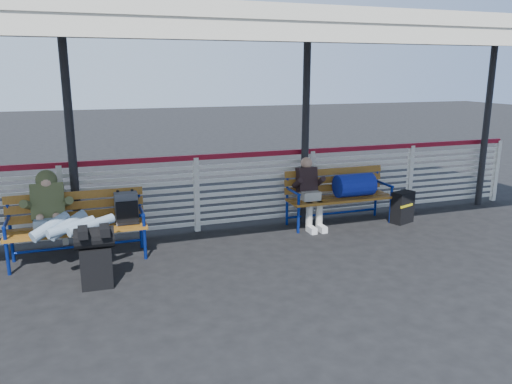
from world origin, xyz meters
name	(u,v)px	position (x,y,z in m)	size (l,w,h in m)	color
ground	(230,275)	(0.00, 0.00, 0.00)	(60.00, 60.00, 0.00)	black
fence	(197,191)	(0.00, 1.90, 0.66)	(12.08, 0.08, 1.24)	silver
canopy	(209,29)	(0.00, 0.87, 3.04)	(12.60, 3.60, 3.16)	silver
luggage_stack	(96,255)	(-1.60, 0.16, 0.41)	(0.46, 0.27, 0.75)	black
bench_left	(91,217)	(-1.62, 1.20, 0.59)	(1.80, 0.56, 0.92)	#9B611E
bench_right	(347,188)	(2.48, 1.51, 0.61)	(1.80, 0.56, 0.92)	#9B611E
traveler_man	(64,220)	(-1.94, 0.85, 0.68)	(0.93, 1.64, 0.77)	#7C90A7
companion_person	(310,192)	(1.79, 1.51, 0.60)	(0.32, 0.66, 1.15)	#B3AFA2
suitcase_side	(403,207)	(3.39, 1.21, 0.27)	(0.44, 0.35, 0.54)	black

